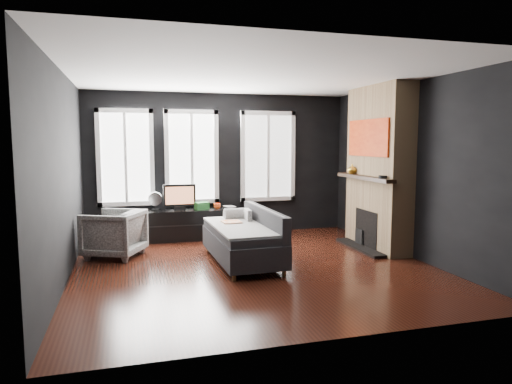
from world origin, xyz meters
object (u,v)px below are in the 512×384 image
object	(u,v)px
media_console	(191,224)
sofa	(242,236)
mantel_vase	(352,169)
armchair	(114,231)
book	(225,201)
mug	(217,205)
monitor	(179,195)

from	to	relation	value
media_console	sofa	bearing A→B (deg)	-73.18
sofa	mantel_vase	xyz separation A→B (m)	(2.16, 0.74, 0.91)
sofa	armchair	distance (m)	2.03
sofa	book	distance (m)	1.94
sofa	book	size ratio (longest dim) A/B	7.63
armchair	mug	world-z (taller)	armchair
armchair	mug	bearing A→B (deg)	142.24
sofa	mug	world-z (taller)	sofa
book	mantel_vase	distance (m)	2.42
media_console	mantel_vase	xyz separation A→B (m)	(2.67, -1.10, 1.04)
armchair	mantel_vase	size ratio (longest dim) A/B	4.69
armchair	monitor	xyz separation A→B (m)	(1.12, 0.98, 0.41)
mantel_vase	book	bearing A→B (deg)	149.79
monitor	mug	distance (m)	0.71
book	mantel_vase	bearing A→B (deg)	-30.21
armchair	mantel_vase	world-z (taller)	mantel_vase
mug	mantel_vase	bearing A→B (deg)	-25.28
armchair	media_console	xyz separation A→B (m)	(1.33, 0.98, -0.13)
media_console	book	size ratio (longest dim) A/B	6.58
mantel_vase	armchair	bearing A→B (deg)	178.25
monitor	mug	xyz separation A→B (m)	(0.68, -0.06, -0.20)
sofa	monitor	bearing A→B (deg)	109.70
media_console	armchair	bearing A→B (deg)	-142.43
sofa	mug	bearing A→B (deg)	89.65
mug	book	size ratio (longest dim) A/B	0.53
media_console	monitor	size ratio (longest dim) A/B	2.72
monitor	book	world-z (taller)	monitor
book	armchair	bearing A→B (deg)	-152.04
media_console	book	distance (m)	0.77
armchair	media_console	bearing A→B (deg)	151.58
media_console	mug	bearing A→B (deg)	-6.11
sofa	mantel_vase	size ratio (longest dim) A/B	10.83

